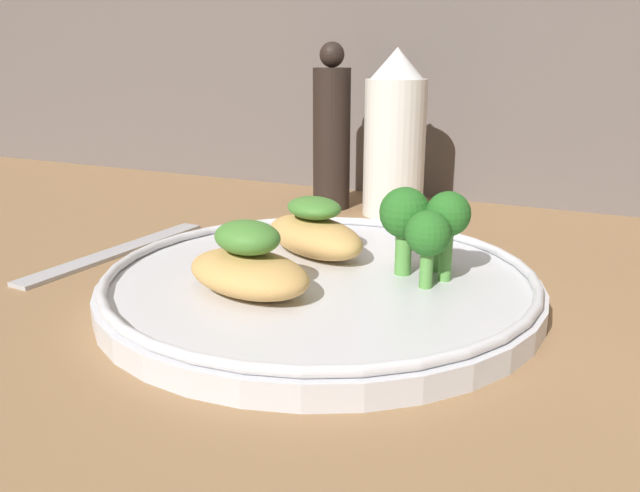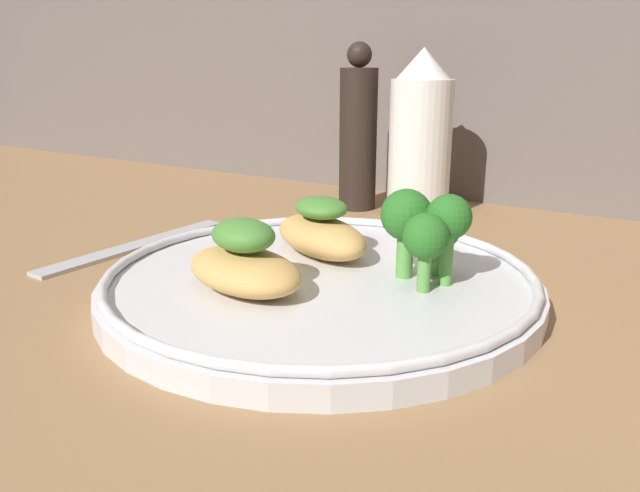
% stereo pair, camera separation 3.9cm
% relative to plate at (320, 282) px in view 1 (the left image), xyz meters
% --- Properties ---
extents(ground_plane, '(1.80, 1.80, 0.01)m').
position_rel_plate_xyz_m(ground_plane, '(0.00, 0.00, -0.01)').
color(ground_plane, '#936D47').
extents(plate, '(0.27, 0.27, 0.02)m').
position_rel_plate_xyz_m(plate, '(0.00, 0.00, 0.00)').
color(plate, silver).
rests_on(plate, ground_plane).
extents(grilled_meat_front, '(0.09, 0.07, 0.04)m').
position_rel_plate_xyz_m(grilled_meat_front, '(-0.02, -0.04, 0.02)').
color(grilled_meat_front, tan).
rests_on(grilled_meat_front, plate).
extents(grilled_meat_middle, '(0.10, 0.08, 0.04)m').
position_rel_plate_xyz_m(grilled_meat_middle, '(-0.02, 0.04, 0.02)').
color(grilled_meat_middle, tan).
rests_on(grilled_meat_middle, plate).
extents(broccoli_bunch, '(0.06, 0.06, 0.06)m').
position_rel_plate_xyz_m(broccoli_bunch, '(0.06, 0.03, 0.04)').
color(broccoli_bunch, '#569942').
rests_on(broccoli_bunch, plate).
extents(sauce_bottle, '(0.06, 0.06, 0.16)m').
position_rel_plate_xyz_m(sauce_bottle, '(-0.03, 0.23, 0.06)').
color(sauce_bottle, white).
rests_on(sauce_bottle, ground_plane).
extents(pepper_grinder, '(0.04, 0.04, 0.16)m').
position_rel_plate_xyz_m(pepper_grinder, '(-0.10, 0.23, 0.06)').
color(pepper_grinder, black).
rests_on(pepper_grinder, ground_plane).
extents(fork, '(0.03, 0.18, 0.01)m').
position_rel_plate_xyz_m(fork, '(-0.18, 0.01, -0.01)').
color(fork, '#B2B2B7').
rests_on(fork, ground_plane).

